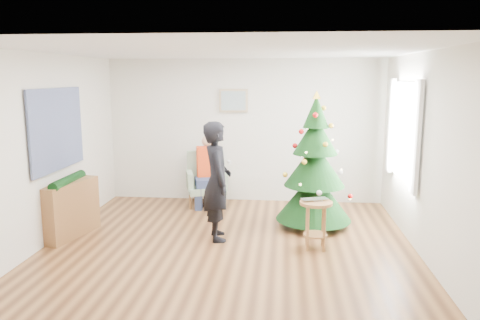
# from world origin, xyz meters

# --- Properties ---
(floor) EXTENTS (5.00, 5.00, 0.00)m
(floor) POSITION_xyz_m (0.00, 0.00, 0.00)
(floor) COLOR brown
(floor) RESTS_ON ground
(ceiling) EXTENTS (5.00, 5.00, 0.00)m
(ceiling) POSITION_xyz_m (0.00, 0.00, 2.60)
(ceiling) COLOR white
(ceiling) RESTS_ON wall_back
(wall_back) EXTENTS (5.00, 0.00, 5.00)m
(wall_back) POSITION_xyz_m (0.00, 2.50, 1.30)
(wall_back) COLOR silver
(wall_back) RESTS_ON floor
(wall_front) EXTENTS (5.00, 0.00, 5.00)m
(wall_front) POSITION_xyz_m (0.00, -2.50, 1.30)
(wall_front) COLOR silver
(wall_front) RESTS_ON floor
(wall_left) EXTENTS (0.00, 5.00, 5.00)m
(wall_left) POSITION_xyz_m (-2.50, 0.00, 1.30)
(wall_left) COLOR silver
(wall_left) RESTS_ON floor
(wall_right) EXTENTS (0.00, 5.00, 5.00)m
(wall_right) POSITION_xyz_m (2.50, 0.00, 1.30)
(wall_right) COLOR silver
(wall_right) RESTS_ON floor
(window_panel) EXTENTS (0.04, 1.30, 1.40)m
(window_panel) POSITION_xyz_m (2.47, 1.00, 1.50)
(window_panel) COLOR white
(window_panel) RESTS_ON wall_right
(curtains) EXTENTS (0.05, 1.75, 1.50)m
(curtains) POSITION_xyz_m (2.44, 1.00, 1.50)
(curtains) COLOR white
(curtains) RESTS_ON wall_right
(christmas_tree) EXTENTS (1.15, 1.15, 2.08)m
(christmas_tree) POSITION_xyz_m (1.19, 1.05, 0.94)
(christmas_tree) COLOR #3F2816
(christmas_tree) RESTS_ON floor
(stool) EXTENTS (0.43, 0.43, 0.65)m
(stool) POSITION_xyz_m (1.16, 0.09, 0.33)
(stool) COLOR brown
(stool) RESTS_ON floor
(laptop) EXTENTS (0.41, 0.34, 0.03)m
(laptop) POSITION_xyz_m (1.16, 0.09, 0.67)
(laptop) COLOR silver
(laptop) RESTS_ON stool
(armchair) EXTENTS (0.80, 0.77, 0.96)m
(armchair) POSITION_xyz_m (-0.65, 2.06, 0.35)
(armchair) COLOR gray
(armchair) RESTS_ON floor
(seated_person) EXTENTS (0.45, 0.60, 1.26)m
(seated_person) POSITION_xyz_m (-0.63, 2.01, 0.64)
(seated_person) COLOR navy
(seated_person) RESTS_ON armchair
(standing_man) EXTENTS (0.55, 0.70, 1.68)m
(standing_man) POSITION_xyz_m (-0.20, 0.35, 0.84)
(standing_man) COLOR black
(standing_man) RESTS_ON floor
(game_controller) EXTENTS (0.07, 0.13, 0.04)m
(game_controller) POSITION_xyz_m (-0.02, 0.32, 1.12)
(game_controller) COLOR white
(game_controller) RESTS_ON standing_man
(console) EXTENTS (0.52, 1.04, 0.80)m
(console) POSITION_xyz_m (-2.33, 0.25, 0.40)
(console) COLOR brown
(console) RESTS_ON floor
(garland) EXTENTS (0.14, 0.90, 0.14)m
(garland) POSITION_xyz_m (-2.33, 0.25, 0.82)
(garland) COLOR black
(garland) RESTS_ON console
(tapestry) EXTENTS (0.03, 1.50, 1.15)m
(tapestry) POSITION_xyz_m (-2.46, 0.30, 1.55)
(tapestry) COLOR black
(tapestry) RESTS_ON wall_left
(framed_picture) EXTENTS (0.52, 0.05, 0.42)m
(framed_picture) POSITION_xyz_m (-0.20, 2.46, 1.85)
(framed_picture) COLOR tan
(framed_picture) RESTS_ON wall_back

